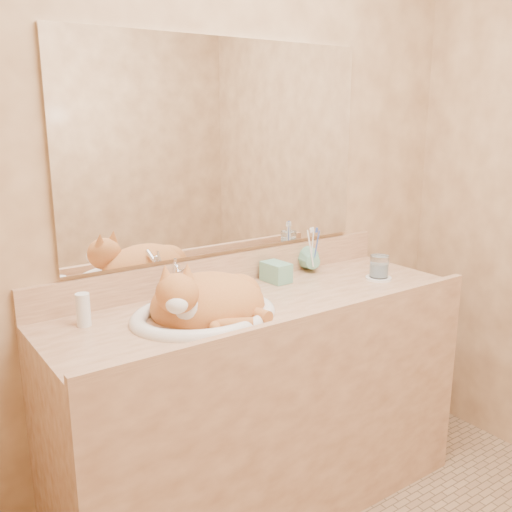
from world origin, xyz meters
TOP-DOWN VIEW (x-y plane):
  - wall_back at (0.00, 1.00)m, footprint 2.40×0.02m
  - vanity_counter at (0.00, 0.72)m, footprint 1.60×0.55m
  - mirror at (0.00, 0.99)m, footprint 1.30×0.02m
  - sink_basin at (-0.26, 0.70)m, footprint 0.56×0.49m
  - faucet at (-0.26, 0.90)m, footprint 0.05×0.11m
  - cat at (-0.26, 0.71)m, footprint 0.49×0.45m
  - soap_dispenser at (0.19, 0.84)m, footprint 0.09×0.09m
  - toothbrush_cup at (0.38, 0.89)m, footprint 0.14×0.14m
  - toothbrushes at (0.38, 0.89)m, footprint 0.03×0.03m
  - saucer at (0.56, 0.68)m, footprint 0.11×0.11m
  - water_glass at (0.56, 0.68)m, footprint 0.08×0.08m
  - lotion_bottle at (-0.62, 0.86)m, footprint 0.05×0.05m

SIDE VIEW (x-z plane):
  - vanity_counter at x=0.00m, z-range 0.00..0.85m
  - saucer at x=0.56m, z-range 0.85..0.86m
  - toothbrush_cup at x=0.38m, z-range 0.85..0.95m
  - lotion_bottle at x=-0.62m, z-range 0.85..0.96m
  - water_glass at x=0.56m, z-range 0.86..0.95m
  - cat at x=-0.26m, z-range 0.80..1.02m
  - faucet at x=-0.26m, z-range 0.85..1.00m
  - sink_basin at x=-0.26m, z-range 0.85..1.01m
  - soap_dispenser at x=0.19m, z-range 0.85..1.03m
  - toothbrushes at x=0.38m, z-range 0.87..1.08m
  - wall_back at x=0.00m, z-range 0.00..2.50m
  - mirror at x=0.00m, z-range 0.99..1.79m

